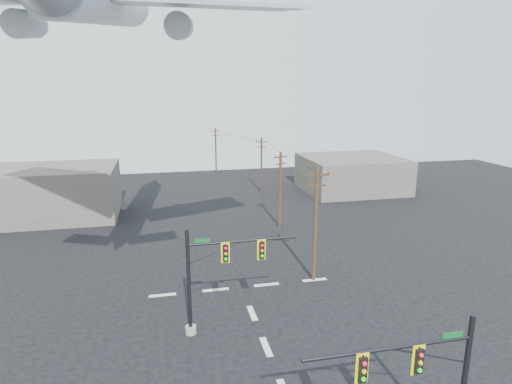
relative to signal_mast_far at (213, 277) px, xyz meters
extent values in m
cube|color=silver|center=(2.80, -2.39, -3.72)|extent=(0.40, 2.00, 0.01)
cube|color=silver|center=(2.80, 1.61, -3.72)|extent=(0.40, 2.00, 0.01)
cube|color=silver|center=(-3.20, 5.61, -3.72)|extent=(2.00, 0.40, 0.01)
cube|color=silver|center=(0.80, 5.61, -3.72)|extent=(2.00, 0.40, 0.01)
cube|color=silver|center=(4.80, 5.61, -3.72)|extent=(2.00, 0.40, 0.01)
cube|color=silver|center=(8.80, 5.61, -3.72)|extent=(2.00, 0.40, 0.01)
cylinder|color=black|center=(5.26, -11.61, 1.88)|extent=(6.93, 0.15, 0.15)
cylinder|color=black|center=(6.99, -11.61, 1.32)|extent=(3.64, 0.07, 0.07)
cube|color=black|center=(6.42, -11.75, 1.29)|extent=(0.32, 0.28, 1.03)
cube|color=yellow|center=(6.42, -11.74, 1.29)|extent=(0.51, 0.04, 1.26)
sphere|color=red|center=(6.42, -11.91, 1.62)|extent=(0.19, 0.19, 0.19)
sphere|color=orange|center=(6.42, -11.91, 1.29)|extent=(0.19, 0.19, 0.19)
sphere|color=#0DDD14|center=(6.42, -11.91, 0.97)|extent=(0.19, 0.19, 0.19)
cube|color=black|center=(4.11, -11.75, 1.29)|extent=(0.32, 0.28, 1.03)
cube|color=yellow|center=(4.11, -11.74, 1.29)|extent=(0.51, 0.04, 1.26)
sphere|color=red|center=(4.11, -11.91, 1.62)|extent=(0.19, 0.19, 0.19)
sphere|color=orange|center=(4.11, -11.91, 1.29)|extent=(0.19, 0.19, 0.19)
sphere|color=#0DDD14|center=(4.11, -11.91, 0.97)|extent=(0.19, 0.19, 0.19)
cube|color=#0B5221|center=(7.89, -11.67, 2.12)|extent=(0.89, 0.04, 0.24)
cylinder|color=gray|center=(-1.49, 0.05, -3.48)|extent=(0.69, 0.69, 0.49)
cylinder|color=black|center=(-1.49, 0.05, -0.28)|extent=(0.24, 0.24, 6.90)
cylinder|color=black|center=(1.90, 0.05, 2.18)|extent=(6.79, 0.16, 0.16)
cylinder|color=black|center=(0.21, 0.05, 1.59)|extent=(3.60, 0.08, 0.08)
cube|color=black|center=(0.77, -0.10, 1.56)|extent=(0.33, 0.30, 1.08)
cube|color=yellow|center=(0.77, -0.08, 1.56)|extent=(0.54, 0.04, 1.33)
sphere|color=red|center=(0.77, -0.27, 1.91)|extent=(0.20, 0.20, 0.20)
sphere|color=orange|center=(0.77, -0.27, 1.56)|extent=(0.20, 0.20, 0.20)
sphere|color=#0DDD14|center=(0.77, -0.27, 1.22)|extent=(0.20, 0.20, 0.20)
cube|color=black|center=(3.04, -0.10, 1.56)|extent=(0.33, 0.30, 1.08)
cube|color=yellow|center=(3.04, -0.08, 1.56)|extent=(0.54, 0.04, 1.33)
sphere|color=red|center=(3.04, -0.27, 1.91)|extent=(0.20, 0.20, 0.20)
sphere|color=orange|center=(3.04, -0.27, 1.56)|extent=(0.20, 0.20, 0.20)
sphere|color=#0DDD14|center=(3.04, -0.27, 1.22)|extent=(0.20, 0.20, 0.20)
cube|color=#0B5221|center=(-0.61, -0.01, 2.43)|extent=(0.94, 0.04, 0.26)
cylinder|color=#422A1C|center=(8.74, 5.70, 0.90)|extent=(0.31, 0.31, 9.26)
cube|color=#422A1C|center=(8.74, 5.70, 4.92)|extent=(1.81, 0.66, 0.12)
cube|color=#422A1C|center=(8.74, 5.70, 4.09)|extent=(1.41, 0.54, 0.12)
cylinder|color=black|center=(7.95, 5.95, 5.02)|extent=(0.10, 0.10, 0.12)
cylinder|color=black|center=(8.74, 5.70, 5.02)|extent=(0.10, 0.10, 0.12)
cylinder|color=black|center=(9.52, 5.46, 5.02)|extent=(0.10, 0.10, 0.12)
cylinder|color=#422A1C|center=(9.68, 19.25, 0.46)|extent=(0.28, 0.28, 8.37)
cube|color=#422A1C|center=(9.68, 19.25, 4.08)|extent=(1.61, 0.75, 0.11)
cube|color=#422A1C|center=(9.68, 19.25, 3.33)|extent=(1.26, 0.61, 0.11)
cylinder|color=black|center=(8.99, 18.96, 4.18)|extent=(0.09, 0.09, 0.11)
cylinder|color=black|center=(9.68, 19.25, 4.18)|extent=(0.09, 0.09, 0.11)
cylinder|color=black|center=(10.38, 19.54, 4.18)|extent=(0.09, 0.09, 0.11)
cylinder|color=#422A1C|center=(11.41, 35.42, 0.24)|extent=(0.27, 0.27, 7.94)
cube|color=#422A1C|center=(11.41, 35.42, 3.67)|extent=(1.52, 0.77, 0.11)
cube|color=#422A1C|center=(11.41, 35.42, 2.95)|extent=(1.19, 0.62, 0.11)
cylinder|color=black|center=(10.75, 35.72, 3.76)|extent=(0.09, 0.09, 0.11)
cylinder|color=black|center=(11.41, 35.42, 3.76)|extent=(0.09, 0.09, 0.11)
cylinder|color=black|center=(12.06, 35.12, 3.76)|extent=(0.09, 0.09, 0.11)
cylinder|color=#422A1C|center=(6.77, 51.39, 0.29)|extent=(0.28, 0.28, 8.03)
cube|color=#422A1C|center=(6.77, 51.39, 3.75)|extent=(1.59, 0.72, 0.11)
cube|color=#422A1C|center=(6.77, 51.39, 3.01)|extent=(1.24, 0.58, 0.11)
cylinder|color=black|center=(6.09, 51.12, 3.85)|extent=(0.09, 0.09, 0.11)
cylinder|color=black|center=(6.77, 51.39, 3.85)|extent=(0.09, 0.09, 0.11)
cylinder|color=black|center=(7.46, 51.67, 3.85)|extent=(0.09, 0.09, 0.11)
cylinder|color=black|center=(8.42, 12.48, 4.45)|extent=(1.05, 13.55, 0.03)
cylinder|color=black|center=(9.81, 27.34, 3.83)|extent=(1.78, 16.17, 0.03)
cylinder|color=black|center=(8.36, 43.41, 3.67)|extent=(4.68, 15.98, 0.03)
cylinder|color=black|center=(10.00, 12.48, 4.45)|extent=(0.91, 13.55, 0.03)
cylinder|color=black|center=(11.28, 27.34, 3.83)|extent=(1.72, 16.17, 0.03)
cylinder|color=black|center=(9.82, 43.41, 3.67)|extent=(4.65, 15.98, 0.03)
cone|color=#A5AAB1|center=(-4.42, 18.91, 18.28)|extent=(3.68, 5.05, 3.60)
cube|color=#A5AAB1|center=(0.85, 4.88, 16.46)|extent=(13.42, 8.06, 0.74)
cylinder|color=#A5AAB1|center=(-10.80, 7.31, 15.30)|extent=(2.15, 3.50, 2.10)
cylinder|color=#A5AAB1|center=(-1.12, 6.09, 15.30)|extent=(2.15, 3.50, 2.10)
cube|color=#615C55|center=(-17.20, 28.61, -0.73)|extent=(18.00, 10.00, 6.00)
cube|color=#615C55|center=(24.80, 33.61, -1.23)|extent=(14.00, 12.00, 5.00)
camera|label=1|loc=(-2.70, -24.31, 11.42)|focal=30.00mm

